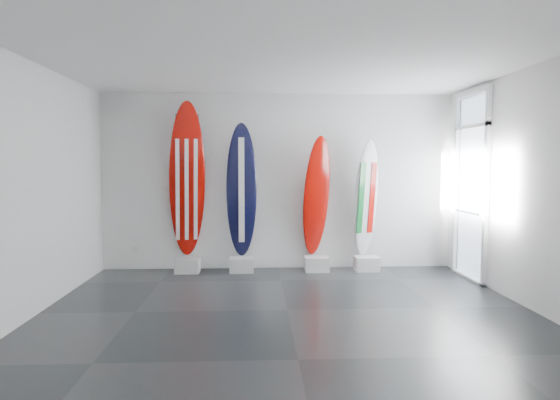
{
  "coord_description": "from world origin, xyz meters",
  "views": [
    {
      "loc": [
        -0.38,
        -5.87,
        1.77
      ],
      "look_at": [
        -0.02,
        1.4,
        1.26
      ],
      "focal_mm": 31.21,
      "sensor_mm": 36.0,
      "label": 1
    }
  ],
  "objects": [
    {
      "name": "wall_back",
      "position": [
        0.0,
        2.5,
        1.5
      ],
      "size": [
        6.0,
        0.0,
        6.0
      ],
      "primitive_type": "plane",
      "rotation": [
        1.57,
        0.0,
        0.0
      ],
      "color": "white",
      "rests_on": "ground"
    },
    {
      "name": "display_block_usa",
      "position": [
        -1.53,
        2.18,
        0.12
      ],
      "size": [
        0.4,
        0.3,
        0.24
      ],
      "primitive_type": "cube",
      "color": "silver",
      "rests_on": "floor"
    },
    {
      "name": "surfboard_italy",
      "position": [
        1.48,
        2.28,
        1.22
      ],
      "size": [
        0.52,
        0.43,
        1.98
      ],
      "primitive_type": "ellipsoid",
      "rotation": [
        0.11,
        0.0,
        0.36
      ],
      "color": "silver",
      "rests_on": "display_block_italy"
    },
    {
      "name": "display_block_italy",
      "position": [
        1.48,
        2.18,
        0.12
      ],
      "size": [
        0.4,
        0.3,
        0.24
      ],
      "primitive_type": "cube",
      "color": "silver",
      "rests_on": "floor"
    },
    {
      "name": "balcony",
      "position": [
        4.3,
        1.55,
        0.5
      ],
      "size": [
        2.8,
        2.2,
        1.2
      ],
      "primitive_type": null,
      "color": "slate",
      "rests_on": "ground"
    },
    {
      "name": "wall_left",
      "position": [
        -3.0,
        0.0,
        1.5
      ],
      "size": [
        0.0,
        5.0,
        5.0
      ],
      "primitive_type": "plane",
      "rotation": [
        1.57,
        0.0,
        1.57
      ],
      "color": "white",
      "rests_on": "ground"
    },
    {
      "name": "wall_right",
      "position": [
        3.0,
        0.0,
        1.5
      ],
      "size": [
        0.0,
        5.0,
        5.0
      ],
      "primitive_type": "plane",
      "rotation": [
        1.57,
        0.0,
        -1.57
      ],
      "color": "white",
      "rests_on": "ground"
    },
    {
      "name": "ceiling",
      "position": [
        0.0,
        0.0,
        3.0
      ],
      "size": [
        6.0,
        6.0,
        0.0
      ],
      "primitive_type": "plane",
      "rotation": [
        3.14,
        0.0,
        0.0
      ],
      "color": "white",
      "rests_on": "wall_back"
    },
    {
      "name": "wall_outlet",
      "position": [
        -2.45,
        2.48,
        0.35
      ],
      "size": [
        0.09,
        0.02,
        0.13
      ],
      "primitive_type": "cube",
      "color": "silver",
      "rests_on": "wall_back"
    },
    {
      "name": "surfboard_swiss",
      "position": [
        0.63,
        2.28,
        1.25
      ],
      "size": [
        0.57,
        0.55,
        2.04
      ],
      "primitive_type": "ellipsoid",
      "rotation": [
        0.17,
        0.0,
        0.31
      ],
      "color": "#930802",
      "rests_on": "display_block_swiss"
    },
    {
      "name": "wall_front",
      "position": [
        0.0,
        -2.5,
        1.5
      ],
      "size": [
        6.0,
        0.0,
        6.0
      ],
      "primitive_type": "plane",
      "rotation": [
        -1.57,
        0.0,
        0.0
      ],
      "color": "white",
      "rests_on": "ground"
    },
    {
      "name": "floor",
      "position": [
        0.0,
        0.0,
        0.0
      ],
      "size": [
        6.0,
        6.0,
        0.0
      ],
      "primitive_type": "plane",
      "color": "black",
      "rests_on": "ground"
    },
    {
      "name": "surfboard_navy",
      "position": [
        -0.62,
        2.28,
        1.36
      ],
      "size": [
        0.52,
        0.28,
        2.25
      ],
      "primitive_type": "ellipsoid",
      "rotation": [
        0.08,
        0.0,
        0.05
      ],
      "color": "black",
      "rests_on": "display_block_navy"
    },
    {
      "name": "display_block_swiss",
      "position": [
        0.63,
        2.18,
        0.12
      ],
      "size": [
        0.4,
        0.3,
        0.24
      ],
      "primitive_type": "cube",
      "color": "silver",
      "rests_on": "floor"
    },
    {
      "name": "surfboard_usa",
      "position": [
        -1.53,
        2.28,
        1.53
      ],
      "size": [
        0.68,
        0.63,
        2.59
      ],
      "primitive_type": "ellipsoid",
      "rotation": [
        0.17,
        0.0,
        0.2
      ],
      "color": "#930802",
      "rests_on": "display_block_usa"
    },
    {
      "name": "display_block_navy",
      "position": [
        -0.62,
        2.18,
        0.12
      ],
      "size": [
        0.4,
        0.3,
        0.24
      ],
      "primitive_type": "cube",
      "color": "silver",
      "rests_on": "floor"
    },
    {
      "name": "glass_door",
      "position": [
        2.97,
        1.55,
        1.43
      ],
      "size": [
        0.12,
        1.16,
        2.85
      ],
      "primitive_type": null,
      "color": "white",
      "rests_on": "floor"
    }
  ]
}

